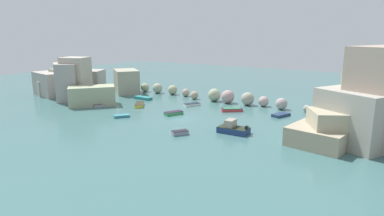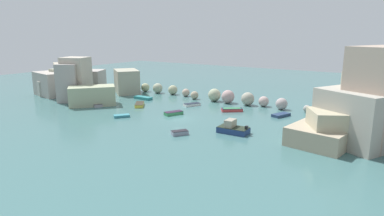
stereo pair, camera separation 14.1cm
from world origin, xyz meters
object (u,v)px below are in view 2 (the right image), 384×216
Objects in this scene: moored_boat_7 at (140,105)px; moored_boat_1 at (281,115)px; moored_boat_4 at (95,104)px; moored_boat_5 at (192,105)px; moored_boat_0 at (174,113)px; moored_boat_2 at (233,129)px; moored_boat_9 at (143,98)px; moored_boat_8 at (180,133)px; moored_boat_6 at (232,110)px; moored_boat_3 at (122,116)px.

moored_boat_1 is at bearing -111.61° from moored_boat_7.
moored_boat_4 is 18.23m from moored_boat_5.
moored_boat_0 is 13.49m from moored_boat_2.
moored_boat_9 is (-13.14, 7.24, -0.01)m from moored_boat_0.
moored_boat_1 is at bearing 9.26° from moored_boat_8.
moored_boat_5 is at bearing 2.43° from moored_boat_9.
moored_boat_5 is at bearing -36.56° from moored_boat_6.
moored_boat_3 is 1.10× the size of moored_boat_8.
moored_boat_0 is at bearing -27.52° from moored_boat_9.
moored_boat_8 reaches higher than moored_boat_5.
moored_boat_0 is at bearing 31.80° from moored_boat_4.
moored_boat_4 reaches higher than moored_boat_5.
moored_boat_6 is at bearing 35.20° from moored_boat_8.
moored_boat_0 is 9.47m from moored_boat_7.
moored_boat_5 is 18.14m from moored_boat_8.
moored_boat_8 is (8.50, -16.02, 0.05)m from moored_boat_5.
moored_boat_7 reaches higher than moored_boat_3.
moored_boat_4 is 8.41m from moored_boat_7.
moored_boat_5 is at bearing 56.31° from moored_boat_4.
moored_boat_1 is 1.05× the size of moored_boat_5.
moored_boat_9 is (-3.85, 5.38, -0.03)m from moored_boat_7.
moored_boat_3 is at bearing 8.07° from moored_boat_5.
moored_boat_2 reaches higher than moored_boat_3.
moored_boat_5 is (-1.20, 7.47, -0.04)m from moored_boat_0.
moored_boat_3 is 13.66m from moored_boat_8.
moored_boat_7 is at bearing 53.98° from moored_boat_4.
moored_boat_7 is (-22.21, 5.71, -0.31)m from moored_boat_2.
moored_boat_8 is at bearing 53.23° from moored_boat_6.
moored_boat_8 is at bearing 38.21° from moored_boat_2.
moored_boat_2 is at bearing 79.44° from moored_boat_5.
moored_boat_3 is 0.72× the size of moored_boat_6.
moored_boat_6 is at bearing 2.36° from moored_boat_9.
moored_boat_9 reaches higher than moored_boat_5.
moored_boat_0 is at bearing -18.32° from moored_boat_2.
moored_boat_0 is 0.79× the size of moored_boat_2.
moored_boat_0 is 17.81m from moored_boat_1.
moored_boat_4 is (-16.54, -2.39, 0.04)m from moored_boat_0.
moored_boat_0 reaches higher than moored_boat_9.
moored_boat_3 is at bearing 164.80° from moored_boat_7.
moored_boat_3 is 0.67× the size of moored_boat_9.
moored_boat_8 reaches higher than moored_boat_9.
moored_boat_3 is (-19.03, -2.13, -0.41)m from moored_boat_2.
moored_boat_2 is 28.32m from moored_boat_9.
moored_boat_7 is (-8.08, -5.60, 0.06)m from moored_boat_5.
moored_boat_5 reaches higher than moored_boat_1.
moored_boat_2 is (12.92, -3.85, 0.33)m from moored_boat_0.
moored_boat_1 is 1.31× the size of moored_boat_3.
moored_boat_1 is 25.72m from moored_boat_7.
moored_boat_5 is 0.90× the size of moored_boat_6.
moored_boat_3 is 14.97m from moored_boat_9.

